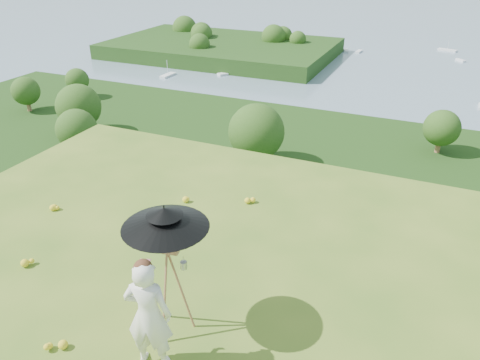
% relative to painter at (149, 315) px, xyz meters
% --- Properties ---
extents(forest_slope, '(140.00, 56.00, 22.00)m').
position_rel_painter_xyz_m(forest_slope, '(0.72, 34.68, -29.80)').
color(forest_slope, '#18370F').
rests_on(forest_slope, bay_water).
extents(shoreline_tier, '(170.00, 28.00, 8.00)m').
position_rel_painter_xyz_m(shoreline_tier, '(0.72, 74.68, -36.80)').
color(shoreline_tier, '#675E52').
rests_on(shoreline_tier, bay_water).
extents(bay_water, '(700.00, 700.00, 0.00)m').
position_rel_painter_xyz_m(bay_water, '(0.72, 239.68, -34.80)').
color(bay_water, gray).
rests_on(bay_water, ground).
extents(peninsula, '(90.00, 60.00, 12.00)m').
position_rel_painter_xyz_m(peninsula, '(-74.28, 154.68, -29.80)').
color(peninsula, '#18370F').
rests_on(peninsula, bay_water).
extents(slope_trees, '(110.00, 50.00, 6.00)m').
position_rel_painter_xyz_m(slope_trees, '(0.72, 34.68, -15.80)').
color(slope_trees, '#224414').
rests_on(slope_trees, forest_slope).
extents(harbor_town, '(110.00, 22.00, 5.00)m').
position_rel_painter_xyz_m(harbor_town, '(0.72, 74.68, -30.30)').
color(harbor_town, silver).
rests_on(harbor_town, shoreline_tier).
extents(moored_boats, '(140.00, 140.00, 0.70)m').
position_rel_painter_xyz_m(moored_boats, '(-11.78, 160.68, -34.45)').
color(moored_boats, white).
rests_on(moored_boats, bay_water).
extents(painter, '(0.66, 0.52, 1.60)m').
position_rel_painter_xyz_m(painter, '(0.00, 0.00, 0.00)').
color(painter, white).
rests_on(painter, ground).
extents(field_easel, '(0.72, 0.72, 1.62)m').
position_rel_painter_xyz_m(field_easel, '(-0.07, 0.61, 0.01)').
color(field_easel, '#A46644').
rests_on(field_easel, ground).
extents(sun_umbrella, '(1.46, 1.46, 0.64)m').
position_rel_painter_xyz_m(sun_umbrella, '(-0.08, 0.64, 0.86)').
color(sun_umbrella, black).
rests_on(sun_umbrella, field_easel).
extents(painter_cap, '(0.28, 0.31, 0.10)m').
position_rel_painter_xyz_m(painter_cap, '(0.00, 0.00, 0.75)').
color(painter_cap, '#D47486').
rests_on(painter_cap, painter).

